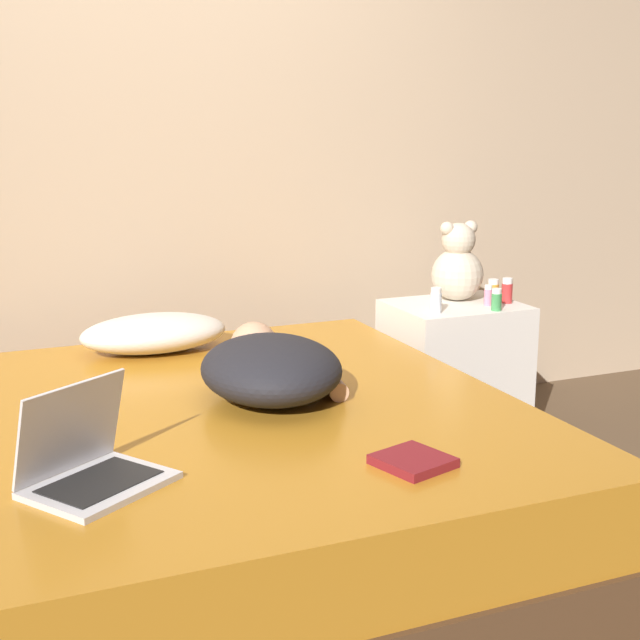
{
  "coord_description": "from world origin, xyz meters",
  "views": [
    {
      "loc": [
        -0.7,
        -2.44,
        1.35
      ],
      "look_at": [
        0.42,
        0.23,
        0.68
      ],
      "focal_mm": 50.0,
      "sensor_mm": 36.0,
      "label": 1
    }
  ],
  "objects_px": {
    "bottle_white": "(435,301)",
    "book": "(413,461)",
    "laptop": "(89,463)",
    "bottle_green": "(497,300)",
    "pillow": "(154,333)",
    "bottle_amber": "(493,290)",
    "person_lying": "(271,366)",
    "bottle_clear": "(436,301)",
    "teddy_bear": "(458,266)",
    "bottle_red": "(507,291)",
    "bottle_pink": "(488,295)"
  },
  "relations": [
    {
      "from": "bottle_pink",
      "to": "bottle_clear",
      "type": "xyz_separation_m",
      "value": [
        -0.27,
        -0.04,
        0.01
      ]
    },
    {
      "from": "person_lying",
      "to": "bottle_pink",
      "type": "bearing_deg",
      "value": 34.41
    },
    {
      "from": "bottle_white",
      "to": "bottle_green",
      "type": "height_order",
      "value": "bottle_green"
    },
    {
      "from": "person_lying",
      "to": "bottle_clear",
      "type": "relative_size",
      "value": 7.05
    },
    {
      "from": "bottle_green",
      "to": "bottle_clear",
      "type": "distance_m",
      "value": 0.25
    },
    {
      "from": "bottle_clear",
      "to": "book",
      "type": "relative_size",
      "value": 0.49
    },
    {
      "from": "bottle_pink",
      "to": "bottle_amber",
      "type": "relative_size",
      "value": 0.93
    },
    {
      "from": "person_lying",
      "to": "book",
      "type": "distance_m",
      "value": 0.69
    },
    {
      "from": "person_lying",
      "to": "bottle_clear",
      "type": "bearing_deg",
      "value": 38.83
    },
    {
      "from": "pillow",
      "to": "bottle_pink",
      "type": "bearing_deg",
      "value": -5.86
    },
    {
      "from": "laptop",
      "to": "bottle_green",
      "type": "xyz_separation_m",
      "value": [
        1.73,
        0.91,
        0.08
      ]
    },
    {
      "from": "teddy_bear",
      "to": "bottle_amber",
      "type": "height_order",
      "value": "teddy_bear"
    },
    {
      "from": "laptop",
      "to": "bottle_red",
      "type": "distance_m",
      "value": 2.12
    },
    {
      "from": "person_lying",
      "to": "bottle_amber",
      "type": "xyz_separation_m",
      "value": [
        1.2,
        0.59,
        0.04
      ]
    },
    {
      "from": "book",
      "to": "bottle_red",
      "type": "bearing_deg",
      "value": 47.73
    },
    {
      "from": "bottle_amber",
      "to": "book",
      "type": "xyz_separation_m",
      "value": [
        -1.07,
        -1.27,
        -0.12
      ]
    },
    {
      "from": "teddy_bear",
      "to": "bottle_red",
      "type": "height_order",
      "value": "teddy_bear"
    },
    {
      "from": "bottle_green",
      "to": "book",
      "type": "xyz_separation_m",
      "value": [
        -0.97,
        -1.1,
        -0.12
      ]
    },
    {
      "from": "bottle_amber",
      "to": "bottle_pink",
      "type": "bearing_deg",
      "value": -135.07
    },
    {
      "from": "person_lying",
      "to": "bottle_white",
      "type": "height_order",
      "value": "person_lying"
    },
    {
      "from": "bottle_red",
      "to": "teddy_bear",
      "type": "bearing_deg",
      "value": 140.66
    },
    {
      "from": "bottle_white",
      "to": "book",
      "type": "relative_size",
      "value": 0.34
    },
    {
      "from": "pillow",
      "to": "bottle_green",
      "type": "bearing_deg",
      "value": -10.05
    },
    {
      "from": "bottle_amber",
      "to": "person_lying",
      "type": "bearing_deg",
      "value": -153.84
    },
    {
      "from": "laptop",
      "to": "teddy_bear",
      "type": "xyz_separation_m",
      "value": [
        1.69,
        1.15,
        0.18
      ]
    },
    {
      "from": "laptop",
      "to": "bottle_white",
      "type": "bearing_deg",
      "value": 0.43
    },
    {
      "from": "person_lying",
      "to": "teddy_bear",
      "type": "relative_size",
      "value": 2.13
    },
    {
      "from": "laptop",
      "to": "bottle_amber",
      "type": "height_order",
      "value": "laptop"
    },
    {
      "from": "bottle_pink",
      "to": "bottle_green",
      "type": "xyz_separation_m",
      "value": [
        -0.02,
        -0.1,
        0.0
      ]
    },
    {
      "from": "person_lying",
      "to": "bottle_pink",
      "type": "xyz_separation_m",
      "value": [
        1.13,
        0.52,
        0.04
      ]
    },
    {
      "from": "teddy_bear",
      "to": "pillow",
      "type": "bearing_deg",
      "value": -179.82
    },
    {
      "from": "laptop",
      "to": "person_lying",
      "type": "bearing_deg",
      "value": 4.35
    },
    {
      "from": "teddy_bear",
      "to": "bottle_red",
      "type": "xyz_separation_m",
      "value": [
        0.16,
        -0.13,
        -0.09
      ]
    },
    {
      "from": "person_lying",
      "to": "teddy_bear",
      "type": "distance_m",
      "value": 1.26
    },
    {
      "from": "bottle_white",
      "to": "book",
      "type": "distance_m",
      "value": 1.43
    },
    {
      "from": "bottle_amber",
      "to": "bottle_clear",
      "type": "height_order",
      "value": "bottle_clear"
    },
    {
      "from": "bottle_green",
      "to": "bottle_clear",
      "type": "height_order",
      "value": "bottle_clear"
    },
    {
      "from": "teddy_bear",
      "to": "bottle_green",
      "type": "bearing_deg",
      "value": -80.97
    },
    {
      "from": "laptop",
      "to": "book",
      "type": "relative_size",
      "value": 1.89
    },
    {
      "from": "bottle_pink",
      "to": "bottle_red",
      "type": "bearing_deg",
      "value": 6.18
    },
    {
      "from": "bottle_green",
      "to": "bottle_red",
      "type": "height_order",
      "value": "bottle_red"
    },
    {
      "from": "bottle_white",
      "to": "bottle_green",
      "type": "xyz_separation_m",
      "value": [
        0.22,
        -0.11,
        0.01
      ]
    },
    {
      "from": "pillow",
      "to": "bottle_amber",
      "type": "bearing_deg",
      "value": -2.81
    },
    {
      "from": "person_lying",
      "to": "book",
      "type": "relative_size",
      "value": 3.45
    },
    {
      "from": "bottle_red",
      "to": "bottle_white",
      "type": "bearing_deg",
      "value": 179.71
    },
    {
      "from": "teddy_bear",
      "to": "bottle_clear",
      "type": "relative_size",
      "value": 3.31
    },
    {
      "from": "laptop",
      "to": "bottle_green",
      "type": "relative_size",
      "value": 4.37
    },
    {
      "from": "bottle_pink",
      "to": "bottle_amber",
      "type": "bearing_deg",
      "value": 44.93
    },
    {
      "from": "bottle_white",
      "to": "bottle_clear",
      "type": "height_order",
      "value": "bottle_clear"
    },
    {
      "from": "teddy_bear",
      "to": "bottle_red",
      "type": "bearing_deg",
      "value": -39.34
    }
  ]
}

